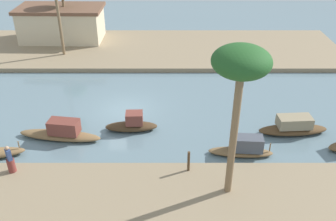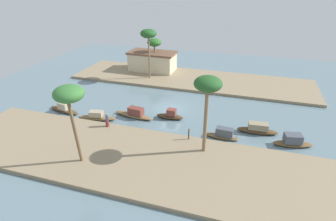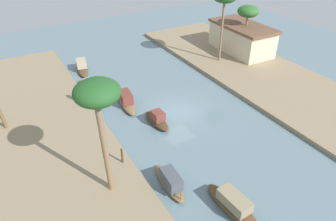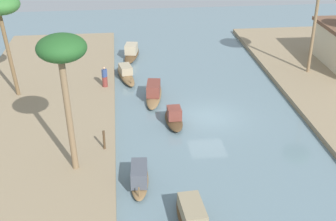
% 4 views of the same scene
% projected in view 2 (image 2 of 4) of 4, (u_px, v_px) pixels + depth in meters
% --- Properties ---
extents(river_water, '(61.56, 61.56, 0.00)m').
position_uv_depth(river_water, '(171.00, 109.00, 35.52)').
color(river_water, slate).
rests_on(river_water, ground).
extents(riverbank_left, '(38.68, 10.16, 0.39)m').
position_uv_depth(riverbank_left, '(135.00, 158.00, 25.65)').
color(riverbank_left, '#937F60').
rests_on(riverbank_left, ground).
extents(riverbank_right, '(38.68, 10.16, 0.39)m').
position_uv_depth(riverbank_right, '(191.00, 79.00, 45.23)').
color(riverbank_right, '#937F60').
rests_on(riverbank_right, ground).
extents(sampan_with_tall_canopy, '(4.74, 1.82, 1.13)m').
position_uv_depth(sampan_with_tall_canopy, '(97.00, 117.00, 32.73)').
color(sampan_with_tall_canopy, brown).
rests_on(sampan_with_tall_canopy, river_water).
extents(sampan_with_red_awning, '(4.05, 1.95, 1.31)m').
position_uv_depth(sampan_with_red_awning, '(293.00, 141.00, 27.69)').
color(sampan_with_red_awning, brown).
rests_on(sampan_with_red_awning, river_water).
extents(sampan_upstream_small, '(3.76, 1.19, 1.23)m').
position_uv_depth(sampan_upstream_small, '(223.00, 134.00, 28.97)').
color(sampan_upstream_small, brown).
rests_on(sampan_upstream_small, river_water).
extents(sampan_downstream_large, '(4.73, 1.96, 1.32)m').
position_uv_depth(sampan_downstream_large, '(64.00, 109.00, 34.64)').
color(sampan_downstream_large, brown).
rests_on(sampan_downstream_large, river_water).
extents(sampan_open_hull, '(3.34, 1.19, 1.26)m').
position_uv_depth(sampan_open_hull, '(170.00, 115.00, 33.03)').
color(sampan_open_hull, '#47331E').
rests_on(sampan_open_hull, river_water).
extents(sampan_foreground, '(5.26, 1.80, 1.31)m').
position_uv_depth(sampan_foreground, '(134.00, 114.00, 33.31)').
color(sampan_foreground, brown).
rests_on(sampan_foreground, river_water).
extents(sampan_midstream, '(4.43, 1.50, 1.19)m').
position_uv_depth(sampan_midstream, '(258.00, 129.00, 29.98)').
color(sampan_midstream, brown).
rests_on(sampan_midstream, river_water).
extents(person_on_near_bank, '(0.56, 0.56, 1.61)m').
position_uv_depth(person_on_near_bank, '(107.00, 121.00, 30.43)').
color(person_on_near_bank, brown).
rests_on(person_on_near_bank, riverbank_left).
extents(mooring_post, '(0.14, 0.14, 1.19)m').
position_uv_depth(mooring_post, '(189.00, 134.00, 28.03)').
color(mooring_post, '#4C3823').
rests_on(mooring_post, riverbank_left).
extents(palm_tree_left_near, '(2.52, 2.52, 7.37)m').
position_uv_depth(palm_tree_left_near, '(69.00, 96.00, 22.01)').
color(palm_tree_left_near, brown).
rests_on(palm_tree_left_near, riverbank_left).
extents(palm_tree_left_far, '(2.47, 2.47, 7.56)m').
position_uv_depth(palm_tree_left_far, '(208.00, 87.00, 23.49)').
color(palm_tree_left_far, '#7F6647').
rests_on(palm_tree_left_far, riverbank_left).
extents(palm_tree_right_tall, '(2.46, 2.46, 5.58)m').
position_uv_depth(palm_tree_right_tall, '(154.00, 43.00, 46.89)').
color(palm_tree_right_tall, '#7F6647').
rests_on(palm_tree_right_tall, riverbank_right).
extents(palm_tree_right_short, '(2.55, 2.55, 7.85)m').
position_uv_depth(palm_tree_right_short, '(148.00, 35.00, 42.23)').
color(palm_tree_right_short, '#7F6647').
rests_on(palm_tree_right_short, riverbank_right).
extents(riverside_building, '(8.30, 4.47, 3.27)m').
position_uv_depth(riverside_building, '(152.00, 61.00, 48.32)').
color(riverside_building, beige).
rests_on(riverside_building, riverbank_right).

